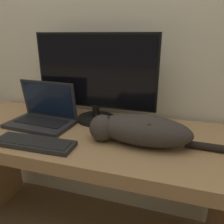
% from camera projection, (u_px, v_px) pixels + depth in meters
% --- Properties ---
extents(wall_back, '(6.40, 0.06, 2.60)m').
position_uv_depth(wall_back, '(105.00, 9.00, 1.22)').
color(wall_back, beige).
rests_on(wall_back, ground_plane).
extents(desk, '(1.48, 0.60, 0.71)m').
position_uv_depth(desk, '(84.00, 156.00, 1.14)').
color(desk, '#A37A4C').
rests_on(desk, ground_plane).
extents(monitor, '(0.66, 0.21, 0.47)m').
position_uv_depth(monitor, '(95.00, 77.00, 1.15)').
color(monitor, black).
rests_on(monitor, desk).
extents(laptop, '(0.35, 0.23, 0.22)m').
position_uv_depth(laptop, '(43.00, 116.00, 1.16)').
color(laptop, '#232326').
rests_on(laptop, desk).
extents(external_keyboard, '(0.36, 0.12, 0.02)m').
position_uv_depth(external_keyboard, '(34.00, 143.00, 0.94)').
color(external_keyboard, black).
rests_on(external_keyboard, desk).
extents(cat, '(0.60, 0.18, 0.13)m').
position_uv_depth(cat, '(139.00, 129.00, 0.94)').
color(cat, '#332D28').
rests_on(cat, desk).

